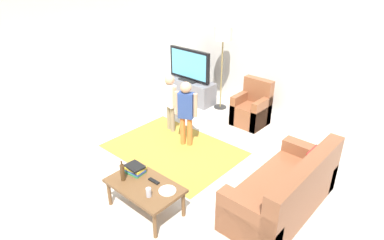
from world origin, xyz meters
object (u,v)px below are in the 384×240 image
Objects in this scene: coffee_table at (145,187)px; bottle at (122,172)px; floor_lamp at (223,38)px; book_stack at (135,169)px; soda_can at (149,192)px; tv_remote at (154,181)px; child_center at (186,108)px; couch at (287,193)px; plate at (167,191)px; armchair at (252,110)px; child_near_tv at (170,98)px; tv_stand at (190,91)px; tv at (189,65)px.

bottle is at bearing -156.80° from coffee_table.
book_stack is at bearing -73.13° from floor_lamp.
soda_can is at bearing -28.61° from coffee_table.
child_center is at bearing 116.82° from tv_remote.
floor_lamp reaches higher than coffee_table.
couch reaches higher than plate.
couch reaches higher than book_stack.
child_near_tv is (-1.00, -1.28, 0.38)m from armchair.
book_stack is 0.35m from tv_remote.
child_near_tv is 1.12× the size of coffee_table.
child_center reaches higher than soda_can.
plate is (-1.08, -1.12, 0.14)m from couch.
tv_stand is 0.60m from tv.
floor_lamp is (-2.66, 2.07, 1.25)m from couch.
couch is at bearing -12.45° from child_near_tv.
bottle is at bearing -145.22° from tv_remote.
tv_stand reaches higher than coffee_table.
armchair is 3.11× the size of book_stack.
floor_lamp is 6.06× the size of bottle.
book_stack is 1.32× the size of plate.
tv is at bearing 117.87° from child_near_tv.
armchair is at bearing 132.60° from couch.
bottle is 1.33× the size of plate.
soda_can is 0.25m from plate.
child_center reaches higher than child_near_tv.
tv_stand is 1.51m from floor_lamp.
book_stack is at bearing -73.29° from child_center.
armchair is 1.57m from floor_lamp.
couch is (3.42, -1.92, 0.05)m from tv_stand.
plate is (1.07, -1.52, -0.29)m from child_center.
tv reaches higher than armchair.
tv_remote is (0.33, 0.24, -0.11)m from bottle.
soda_can is at bearing -51.35° from child_near_tv.
tv is 0.61× the size of couch.
plate is (2.34, -3.04, 0.18)m from tv_stand.
couch is (3.42, -1.90, -0.56)m from tv.
child_center is at bearing 106.71° from book_stack.
armchair is at bearing 90.78° from book_stack.
tv_stand is 1.20× the size of coffee_table.
soda_can is 0.55× the size of plate.
armchair is (1.69, -0.02, -0.55)m from tv.
book_stack is at bearing -89.22° from armchair.
child_near_tv is 3.87× the size of book_stack.
plate reaches higher than tv_remote.
soda_can reaches higher than tv_stand.
tv_remote is at bearing -55.39° from tv.
child_center reaches higher than bottle.
coffee_table is 0.32m from book_stack.
floor_lamp reaches higher than book_stack.
book_stack reaches higher than plate.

